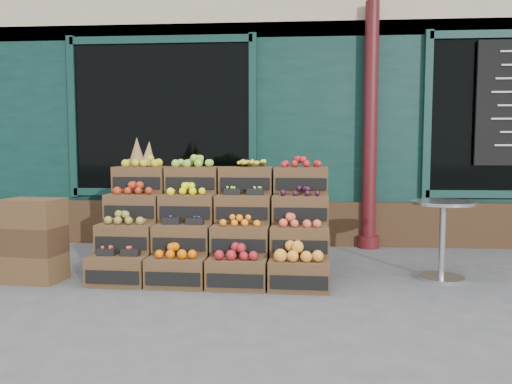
{
  "coord_description": "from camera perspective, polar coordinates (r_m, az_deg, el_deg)",
  "views": [
    {
      "loc": [
        0.19,
        -4.6,
        1.3
      ],
      "look_at": [
        -0.2,
        0.7,
        0.85
      ],
      "focal_mm": 35.0,
      "sensor_mm": 36.0,
      "label": 1
    }
  ],
  "objects": [
    {
      "name": "shop_facade",
      "position": [
        9.78,
        3.13,
        11.27
      ],
      "size": [
        12.0,
        6.24,
        4.8
      ],
      "color": "#0D2C27",
      "rests_on": "ground"
    },
    {
      "name": "spare_crates",
      "position": [
        5.41,
        -24.08,
        -5.05
      ],
      "size": [
        0.59,
        0.44,
        0.82
      ],
      "rotation": [
        0.0,
        0.0,
        -0.11
      ],
      "color": "#4C341E",
      "rests_on": "ground"
    },
    {
      "name": "shopkeeper",
      "position": [
        7.63,
        -9.41,
        2.53
      ],
      "size": [
        0.86,
        0.73,
        2.0
      ],
      "primitive_type": "imported",
      "rotation": [
        0.0,
        0.0,
        2.74
      ],
      "color": "#164F24",
      "rests_on": "ground"
    },
    {
      "name": "ground",
      "position": [
        4.78,
        1.81,
        -10.93
      ],
      "size": [
        60.0,
        60.0,
        0.0
      ],
      "primitive_type": "plane",
      "color": "#4E4E51",
      "rests_on": "ground"
    },
    {
      "name": "bistro_table",
      "position": [
        5.33,
        20.52,
        -4.17
      ],
      "size": [
        0.63,
        0.63,
        0.79
      ],
      "rotation": [
        0.0,
        0.0,
        -0.24
      ],
      "color": "silver",
      "rests_on": "ground"
    },
    {
      "name": "crate_display",
      "position": [
        5.23,
        -4.61,
        -4.58
      ],
      "size": [
        2.34,
        1.2,
        1.44
      ],
      "rotation": [
        0.0,
        0.0,
        -0.03
      ],
      "color": "#4C341E",
      "rests_on": "ground"
    }
  ]
}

